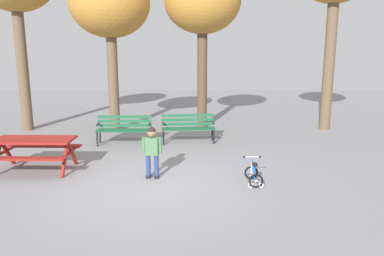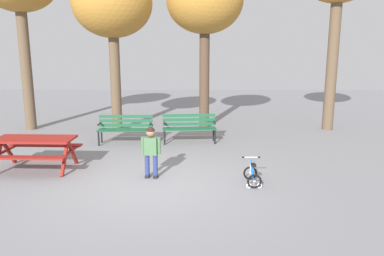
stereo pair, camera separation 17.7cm
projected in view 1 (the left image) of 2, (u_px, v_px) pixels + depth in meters
name	position (u px, v px, depth m)	size (l,w,h in m)	color
ground	(154.00, 185.00, 7.91)	(36.00, 36.00, 0.00)	gray
picnic_table	(34.00, 146.00, 8.76)	(1.84, 1.39, 0.79)	maroon
park_bench_far_left	(124.00, 127.00, 11.18)	(1.60, 0.46, 0.85)	#195133
park_bench_left	(188.00, 126.00, 11.39)	(1.63, 0.58, 0.85)	#195133
child_standing	(152.00, 148.00, 8.23)	(0.44, 0.19, 1.15)	navy
kids_bicycle	(254.00, 174.00, 7.98)	(0.39, 0.57, 0.54)	black
tree_left	(110.00, 5.00, 12.19)	(2.60, 2.60, 5.32)	brown
tree_center	(203.00, 3.00, 12.76)	(2.60, 2.60, 5.46)	brown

